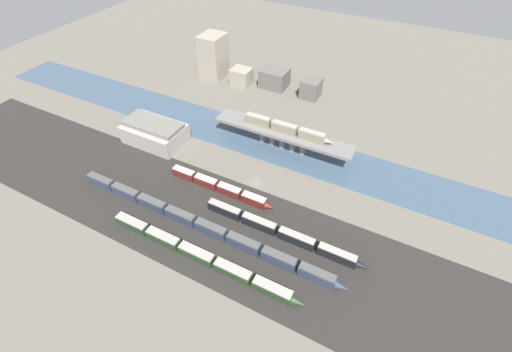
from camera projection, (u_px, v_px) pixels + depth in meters
The scene contains 14 objects.
ground_plane at pixel (256, 182), 130.44m from camera, with size 400.00×400.00×0.00m, color #666056.
railbed_yard at pixel (223, 227), 114.93m from camera, with size 280.00×42.00×0.01m, color #282623.
river_water at pixel (282, 147), 146.13m from camera, with size 320.00×23.30×0.01m, color #3D5166.
bridge at pixel (283, 135), 141.65m from camera, with size 59.88×9.29×8.12m.
train_on_bridge at pixel (287, 129), 138.64m from camera, with size 38.53×2.70×4.13m.
train_yard_near at pixel (201, 256), 104.62m from camera, with size 67.97×3.18×3.45m.
train_yard_mid at pixel (199, 224), 113.22m from camera, with size 100.41×2.89×4.13m.
train_yard_far at pixel (281, 232), 110.88m from camera, with size 56.86×2.65×3.82m.
train_yard_outer at pixel (220, 187), 126.03m from camera, with size 42.78×2.95×3.69m.
warehouse_building at pixel (155, 132), 146.21m from camera, with size 25.67×15.97×9.59m.
city_block_far_left at pixel (214, 56), 185.31m from camera, with size 11.86×13.84×22.92m, color gray.
city_block_left at pixel (241, 77), 183.20m from camera, with size 10.16×9.04×8.68m, color gray.
city_block_center at pixel (274, 78), 181.06m from camera, with size 13.82×11.59×9.61m, color #605B56.
city_block_right at pixel (311, 88), 173.40m from camera, with size 9.09×9.95×9.43m, color #605B56.
Camera 1 is at (42.86, -82.72, 91.32)m, focal length 24.00 mm.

